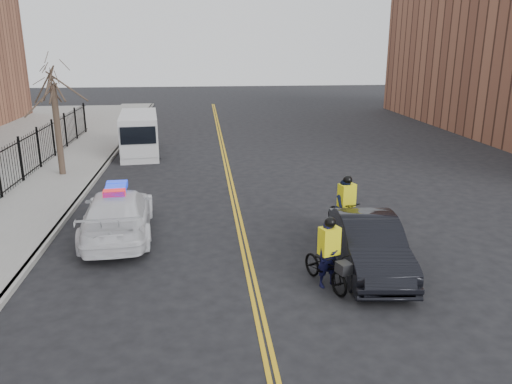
{
  "coord_description": "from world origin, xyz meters",
  "views": [
    {
      "loc": [
        -1.16,
        -13.01,
        5.9
      ],
      "look_at": [
        0.5,
        2.31,
        1.3
      ],
      "focal_mm": 35.0,
      "sensor_mm": 36.0,
      "label": 1
    }
  ],
  "objects": [
    {
      "name": "street_tree",
      "position": [
        -7.6,
        10.0,
        3.53
      ],
      "size": [
        3.2,
        3.2,
        4.8
      ],
      "color": "#3C2D23",
      "rests_on": "sidewalk"
    },
    {
      "name": "dark_sedan",
      "position": [
        3.21,
        -0.99,
        0.73
      ],
      "size": [
        1.94,
        4.55,
        1.46
      ],
      "primitive_type": "imported",
      "rotation": [
        0.0,
        0.0,
        -0.09
      ],
      "color": "black",
      "rests_on": "ground"
    },
    {
      "name": "sidewalk",
      "position": [
        -7.5,
        8.0,
        0.07
      ],
      "size": [
        3.0,
        60.0,
        0.15
      ],
      "primitive_type": "cube",
      "color": "gray",
      "rests_on": "ground"
    },
    {
      "name": "police_cruiser",
      "position": [
        -3.89,
        2.26,
        0.75
      ],
      "size": [
        2.47,
        5.28,
        1.65
      ],
      "rotation": [
        0.0,
        0.0,
        3.22
      ],
      "color": "white",
      "rests_on": "ground"
    },
    {
      "name": "cyclist_far",
      "position": [
        3.35,
        1.74,
        0.76
      ],
      "size": [
        1.13,
        1.97,
        1.92
      ],
      "rotation": [
        0.0,
        0.0,
        0.34
      ],
      "color": "black",
      "rests_on": "ground"
    },
    {
      "name": "ground",
      "position": [
        0.0,
        0.0,
        0.0
      ],
      "size": [
        120.0,
        120.0,
        0.0
      ],
      "primitive_type": "plane",
      "color": "black",
      "rests_on": "ground"
    },
    {
      "name": "curb",
      "position": [
        -6.0,
        8.0,
        0.07
      ],
      "size": [
        0.2,
        60.0,
        0.15
      ],
      "primitive_type": "cube",
      "color": "gray",
      "rests_on": "ground"
    },
    {
      "name": "center_line_left",
      "position": [
        -0.08,
        8.0,
        0.01
      ],
      "size": [
        0.1,
        60.0,
        0.01
      ],
      "primitive_type": "cube",
      "color": "gold",
      "rests_on": "ground"
    },
    {
      "name": "cargo_van",
      "position": [
        -4.6,
        14.55,
        1.09
      ],
      "size": [
        2.44,
        5.48,
        2.23
      ],
      "rotation": [
        0.0,
        0.0,
        0.1
      ],
      "color": "silver",
      "rests_on": "ground"
    },
    {
      "name": "cyclist_near",
      "position": [
        1.89,
        -1.82,
        0.64
      ],
      "size": [
        1.24,
        1.98,
        1.84
      ],
      "rotation": [
        0.0,
        0.0,
        0.34
      ],
      "color": "black",
      "rests_on": "ground"
    },
    {
      "name": "iron_fence",
      "position": [
        -9.0,
        8.0,
        1.0
      ],
      "size": [
        0.12,
        28.0,
        2.0
      ],
      "primitive_type": null,
      "color": "black",
      "rests_on": "ground"
    },
    {
      "name": "center_line_right",
      "position": [
        0.08,
        8.0,
        0.01
      ],
      "size": [
        0.1,
        60.0,
        0.01
      ],
      "primitive_type": "cube",
      "color": "gold",
      "rests_on": "ground"
    }
  ]
}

